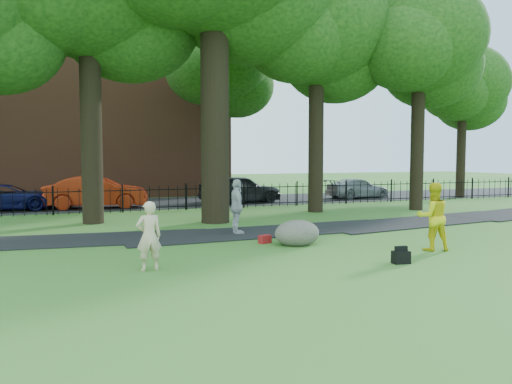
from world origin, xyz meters
name	(u,v)px	position (x,y,z in m)	size (l,w,h in m)	color
ground	(292,255)	(0.00, 0.00, 0.00)	(120.00, 120.00, 0.00)	#396F26
footpath	(269,232)	(1.00, 3.90, 0.00)	(36.00, 2.60, 0.03)	black
street	(169,203)	(0.00, 16.00, 0.00)	(80.00, 7.00, 0.02)	black
iron_fence	(186,198)	(0.00, 12.00, 0.60)	(44.00, 0.04, 1.20)	black
brick_building	(85,106)	(-4.00, 24.00, 6.00)	(18.00, 8.00, 12.00)	brown
tree_row	(217,22)	(0.52, 8.40, 8.15)	(26.82, 7.96, 12.42)	black
woman	(149,236)	(-3.80, -0.46, 0.79)	(0.58, 0.38, 1.58)	beige
man	(433,217)	(3.87, -0.85, 0.93)	(0.91, 0.71, 1.87)	yellow
pedestrian	(237,207)	(-0.21, 3.80, 0.92)	(1.08, 0.45, 1.85)	silver
boulder	(297,231)	(0.78, 1.29, 0.40)	(1.36, 1.02, 0.79)	#6E675B
backpack	(401,257)	(1.99, -1.94, 0.15)	(0.40, 0.25, 0.30)	black
red_bag	(265,239)	(0.00, 1.88, 0.12)	(0.35, 0.22, 0.24)	maroon
red_sedan	(97,192)	(-3.99, 14.29, 0.82)	(1.73, 4.95, 1.63)	maroon
navy_van	(8,197)	(-8.04, 14.86, 0.63)	(2.09, 4.54, 1.26)	#0D1043
grey_car	(240,189)	(3.70, 14.53, 0.78)	(1.85, 4.60, 1.57)	black
silver_car	(358,188)	(11.65, 14.94, 0.61)	(1.71, 4.20, 1.22)	gray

